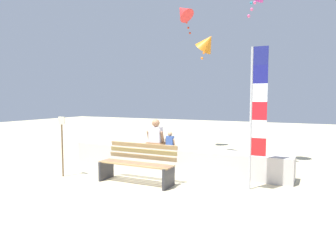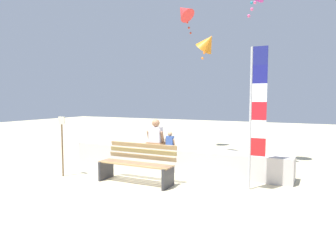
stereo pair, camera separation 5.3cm
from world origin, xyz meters
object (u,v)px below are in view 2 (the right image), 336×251
at_px(sign_post, 62,142).
at_px(flag_banner, 256,109).
at_px(kite_orange, 208,43).
at_px(person_adult, 156,136).
at_px(park_bench, 137,164).
at_px(person_child, 170,141).
at_px(kite_red, 184,12).

bearing_deg(sign_post, flag_banner, 11.81).
bearing_deg(kite_orange, person_adult, -103.80).
height_order(park_bench, person_adult, person_adult).
relative_size(person_adult, sign_post, 0.51).
height_order(flag_banner, kite_orange, kite_orange).
relative_size(person_adult, person_child, 1.73).
bearing_deg(sign_post, kite_orange, 62.38).
relative_size(kite_red, sign_post, 0.78).
relative_size(kite_orange, sign_post, 0.65).
relative_size(person_child, kite_orange, 0.46).
bearing_deg(person_adult, park_bench, -77.54).
height_order(park_bench, person_child, person_child).
relative_size(flag_banner, kite_orange, 3.09).
bearing_deg(kite_red, park_bench, -78.53).
distance_m(flag_banner, kite_red, 6.48).
distance_m(park_bench, person_child, 1.51).
height_order(person_child, flag_banner, flag_banner).
distance_m(flag_banner, kite_orange, 4.53).
bearing_deg(kite_red, flag_banner, -50.42).
bearing_deg(kite_orange, flag_banner, -56.15).
bearing_deg(flag_banner, kite_orange, 123.85).
relative_size(flag_banner, kite_red, 2.58).
xyz_separation_m(park_bench, flag_banner, (2.52, 0.58, 1.28)).
bearing_deg(park_bench, flag_banner, 12.93).
relative_size(park_bench, flag_banner, 0.60).
distance_m(person_adult, kite_orange, 3.83).
bearing_deg(kite_orange, kite_red, 144.68).
xyz_separation_m(flag_banner, kite_red, (-3.50, 4.24, 3.43)).
height_order(person_adult, flag_banner, flag_banner).
distance_m(person_child, flag_banner, 2.73).
bearing_deg(flag_banner, park_bench, -167.07).
xyz_separation_m(person_adult, kite_orange, (0.60, 2.46, 2.87)).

